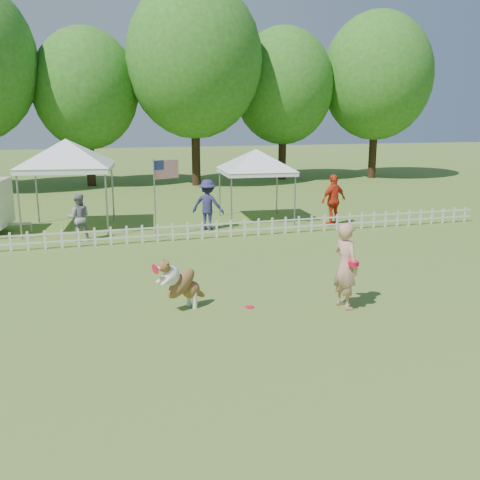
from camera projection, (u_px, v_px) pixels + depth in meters
The scene contains 15 objects.
ground at pixel (262, 311), 11.43m from camera, with size 120.00×120.00×0.00m, color #436E22.
picket_fence at pixel (195, 231), 17.90m from camera, with size 22.00×0.08×0.60m, color silver, non-canonical shape.
handler at pixel (346, 266), 11.42m from camera, with size 0.68×0.45×1.88m, color tan.
dog at pixel (182, 283), 11.37m from camera, with size 1.15×0.38×1.18m, color brown, non-canonical shape.
frisbee_on_turf at pixel (250, 307), 11.62m from camera, with size 0.20×0.20×0.02m, color red.
canopy_tent_left at pixel (69, 186), 19.23m from camera, with size 3.09×3.09×3.20m, color white, non-canonical shape.
canopy_tent_right at pixel (256, 186), 20.95m from camera, with size 2.65×2.65×2.74m, color white, non-canonical shape.
flag_pole at pixel (155, 199), 17.87m from camera, with size 1.03×0.11×2.67m, color gray, non-canonical shape.
spectator_a at pixel (79, 217), 17.63m from camera, with size 0.76×0.60×1.57m, color gray.
spectator_b at pixel (208, 205), 19.33m from camera, with size 1.18×0.68×1.83m, color navy.
spectator_c at pixel (333, 200), 20.07m from camera, with size 1.13×0.47×1.93m, color red.
tree_center_left at pixel (87, 100), 30.50m from camera, with size 6.00×6.00×9.80m, color #2D621C, non-canonical shape.
tree_center_right at pixel (194, 75), 30.43m from camera, with size 7.60×7.60×12.60m, color #2D621C, non-canonical shape.
tree_right at pixel (283, 97), 33.73m from camera, with size 6.20×6.20×10.40m, color #2D621C, non-canonical shape.
tree_far_right at pixel (376, 89), 34.34m from camera, with size 7.00×7.00×11.40m, color #2D621C, non-canonical shape.
Camera 1 is at (-3.50, -10.21, 4.09)m, focal length 40.00 mm.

